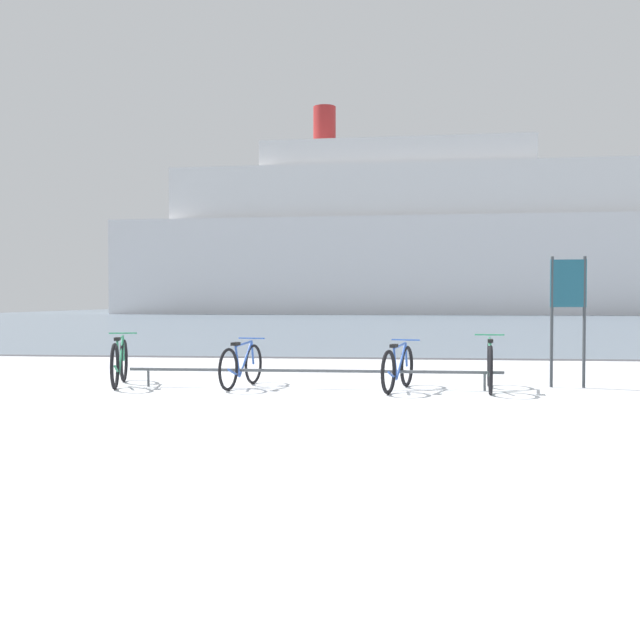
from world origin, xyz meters
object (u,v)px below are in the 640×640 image
bicycle_3 (490,366)px  ferry_ship (406,244)px  bicycle_2 (398,368)px  info_sign (568,298)px  bicycle_1 (241,365)px  bicycle_0 (119,362)px

bicycle_3 → ferry_ship: size_ratio=0.03×
bicycle_2 → info_sign: bearing=13.5°
bicycle_2 → bicycle_1: bearing=176.3°
bicycle_1 → ferry_ship: (3.50, 60.41, 6.41)m
bicycle_0 → bicycle_2: bearing=-2.4°
bicycle_0 → ferry_ship: size_ratio=0.03×
bicycle_1 → info_sign: 5.28m
info_sign → ferry_ship: 60.18m
bicycle_1 → ferry_ship: bearing=86.7°
bicycle_0 → bicycle_3: (5.88, -0.08, 0.00)m
info_sign → ferry_ship: (-1.64, 59.92, 5.34)m
info_sign → bicycle_3: bearing=-157.2°
bicycle_2 → bicycle_3: (1.40, 0.11, 0.04)m
bicycle_0 → bicycle_1: bearing=-0.9°
ferry_ship → info_sign: bearing=-88.4°
bicycle_1 → ferry_ship: ferry_ship is taller
bicycle_2 → bicycle_0: bearing=177.6°
bicycle_1 → bicycle_3: bicycle_3 is taller
bicycle_2 → ferry_ship: bearing=89.0°
bicycle_1 → bicycle_2: size_ratio=0.98×
bicycle_2 → bicycle_3: bearing=4.4°
bicycle_3 → ferry_ship: ferry_ship is taller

